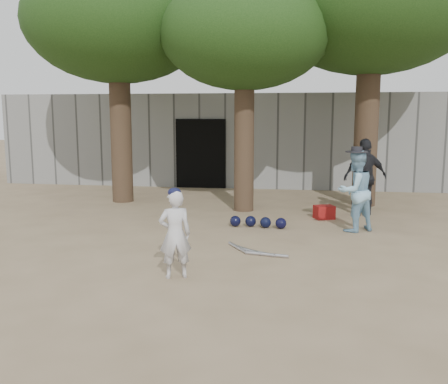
% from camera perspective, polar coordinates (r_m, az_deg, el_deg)
% --- Properties ---
extents(ground, '(70.00, 70.00, 0.00)m').
position_cam_1_polar(ground, '(8.40, -5.13, -7.37)').
color(ground, '#937C5E').
rests_on(ground, ground).
extents(boy_player, '(0.55, 0.46, 1.28)m').
position_cam_1_polar(boy_player, '(7.20, -5.62, -4.85)').
color(boy_player, silver).
rests_on(boy_player, ground).
extents(spectator_blue, '(1.01, 0.96, 1.64)m').
position_cam_1_polar(spectator_blue, '(10.33, 14.75, 0.10)').
color(spectator_blue, '#8DBEDA').
rests_on(spectator_blue, ground).
extents(spectator_dark, '(1.14, 0.77, 1.79)m').
position_cam_1_polar(spectator_dark, '(12.09, 15.83, 1.66)').
color(spectator_dark, black).
rests_on(spectator_dark, ground).
extents(red_bag, '(0.51, 0.45, 0.30)m').
position_cam_1_polar(red_bag, '(11.53, 11.37, -2.27)').
color(red_bag, '#9F1915').
rests_on(red_bag, ground).
extents(back_building, '(16.00, 5.24, 3.00)m').
position_cam_1_polar(back_building, '(18.28, 2.60, 6.21)').
color(back_building, gray).
rests_on(back_building, ground).
extents(helmet_row, '(1.19, 0.34, 0.23)m').
position_cam_1_polar(helmet_row, '(10.46, 3.90, -3.45)').
color(helmet_row, black).
rests_on(helmet_row, ground).
extents(bat_pile, '(1.11, 0.77, 0.06)m').
position_cam_1_polar(bat_pile, '(8.60, 3.24, -6.75)').
color(bat_pile, '#AAA9B0').
rests_on(bat_pile, ground).
extents(tree_row, '(11.40, 5.80, 6.69)m').
position_cam_1_polar(tree_row, '(13.11, 3.49, 19.15)').
color(tree_row, brown).
rests_on(tree_row, ground).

